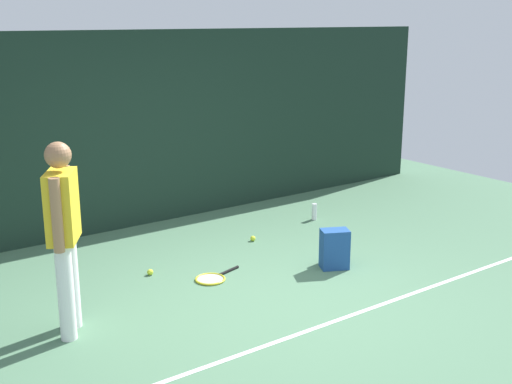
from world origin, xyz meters
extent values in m
plane|color=#4C7556|center=(0.00, 0.00, 0.00)|extent=(12.00, 12.00, 0.00)
cube|color=#192D23|center=(0.00, 3.00, 1.27)|extent=(10.00, 0.10, 2.53)
cube|color=white|center=(0.00, -0.69, 0.00)|extent=(9.00, 0.05, 0.00)
cylinder|color=white|center=(-1.98, 0.41, 0.42)|extent=(0.14, 0.14, 0.85)
cylinder|color=white|center=(-1.86, 0.61, 0.42)|extent=(0.14, 0.14, 0.85)
cube|color=yellow|center=(-1.92, 0.51, 1.15)|extent=(0.39, 0.46, 0.60)
sphere|color=#9E704C|center=(-1.92, 0.51, 1.59)|extent=(0.22, 0.22, 0.22)
cylinder|color=#9E704C|center=(-2.03, 0.32, 1.14)|extent=(0.09, 0.09, 0.62)
cylinder|color=#9E704C|center=(-1.81, 0.70, 1.14)|extent=(0.09, 0.09, 0.62)
cylinder|color=black|center=(-0.02, 0.88, 0.01)|extent=(0.30, 0.11, 0.03)
torus|color=gold|center=(-0.31, 0.80, 0.01)|extent=(0.40, 0.40, 0.02)
cylinder|color=#B2B2B2|center=(-0.31, 0.80, 0.01)|extent=(0.34, 0.34, 0.00)
cube|color=#1E478C|center=(0.99, 0.30, 0.22)|extent=(0.36, 0.31, 0.44)
cube|color=navy|center=(1.05, 0.42, 0.14)|extent=(0.23, 0.17, 0.20)
sphere|color=#CCE033|center=(-0.75, 1.30, 0.03)|extent=(0.07, 0.07, 0.07)
sphere|color=#CCE033|center=(0.78, 1.55, 0.03)|extent=(0.07, 0.07, 0.07)
cylinder|color=white|center=(1.98, 1.78, 0.11)|extent=(0.07, 0.07, 0.22)
camera|label=1|loc=(-3.68, -4.68, 2.68)|focal=45.94mm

